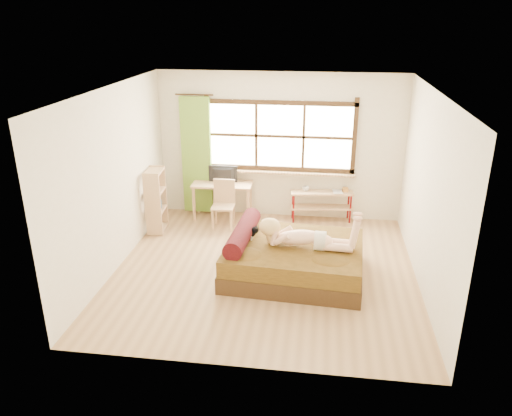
# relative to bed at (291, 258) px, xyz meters

# --- Properties ---
(floor) EXTENTS (4.50, 4.50, 0.00)m
(floor) POSITION_rel_bed_xyz_m (-0.40, 0.08, -0.27)
(floor) COLOR #9E754C
(floor) RESTS_ON ground
(ceiling) EXTENTS (4.50, 4.50, 0.00)m
(ceiling) POSITION_rel_bed_xyz_m (-0.40, 0.08, 2.43)
(ceiling) COLOR white
(ceiling) RESTS_ON wall_back
(wall_back) EXTENTS (4.50, 0.00, 4.50)m
(wall_back) POSITION_rel_bed_xyz_m (-0.40, 2.33, 1.08)
(wall_back) COLOR silver
(wall_back) RESTS_ON floor
(wall_front) EXTENTS (4.50, 0.00, 4.50)m
(wall_front) POSITION_rel_bed_xyz_m (-0.40, -2.17, 1.08)
(wall_front) COLOR silver
(wall_front) RESTS_ON floor
(wall_left) EXTENTS (0.00, 4.50, 4.50)m
(wall_left) POSITION_rel_bed_xyz_m (-2.65, 0.08, 1.08)
(wall_left) COLOR silver
(wall_left) RESTS_ON floor
(wall_right) EXTENTS (0.00, 4.50, 4.50)m
(wall_right) POSITION_rel_bed_xyz_m (1.85, 0.08, 1.08)
(wall_right) COLOR silver
(wall_right) RESTS_ON floor
(window) EXTENTS (2.80, 0.16, 1.46)m
(window) POSITION_rel_bed_xyz_m (-0.40, 2.30, 1.24)
(window) COLOR #FFEDBF
(window) RESTS_ON wall_back
(curtain) EXTENTS (0.55, 0.10, 2.20)m
(curtain) POSITION_rel_bed_xyz_m (-1.95, 2.21, 0.88)
(curtain) COLOR #4E8724
(curtain) RESTS_ON wall_back
(bed) EXTENTS (2.09, 1.72, 0.76)m
(bed) POSITION_rel_bed_xyz_m (0.00, 0.00, 0.00)
(bed) COLOR black
(bed) RESTS_ON floor
(woman) EXTENTS (1.41, 0.49, 0.60)m
(woman) POSITION_rel_bed_xyz_m (0.20, -0.05, 0.53)
(woman) COLOR beige
(woman) RESTS_ON bed
(kitten) EXTENTS (0.31, 0.14, 0.24)m
(kitten) POSITION_rel_bed_xyz_m (-0.67, 0.10, 0.35)
(kitten) COLOR black
(kitten) RESTS_ON bed
(desk) EXTENTS (1.12, 0.54, 0.69)m
(desk) POSITION_rel_bed_xyz_m (-1.43, 2.03, 0.33)
(desk) COLOR tan
(desk) RESTS_ON floor
(monitor) EXTENTS (0.54, 0.09, 0.31)m
(monitor) POSITION_rel_bed_xyz_m (-1.43, 2.08, 0.58)
(monitor) COLOR black
(monitor) RESTS_ON desk
(chair) EXTENTS (0.40, 0.40, 0.87)m
(chair) POSITION_rel_bed_xyz_m (-1.34, 1.66, 0.21)
(chair) COLOR tan
(chair) RESTS_ON floor
(pipe_shelf) EXTENTS (1.17, 0.43, 0.65)m
(pipe_shelf) POSITION_rel_bed_xyz_m (0.43, 2.15, 0.15)
(pipe_shelf) COLOR tan
(pipe_shelf) RESTS_ON floor
(cup) EXTENTS (0.13, 0.13, 0.09)m
(cup) POSITION_rel_bed_xyz_m (0.12, 2.15, 0.35)
(cup) COLOR gray
(cup) RESTS_ON pipe_shelf
(book) EXTENTS (0.20, 0.26, 0.02)m
(book) POSITION_rel_bed_xyz_m (0.62, 2.15, 0.31)
(book) COLOR gray
(book) RESTS_ON pipe_shelf
(bookshelf) EXTENTS (0.32, 0.52, 1.14)m
(bookshelf) POSITION_rel_bed_xyz_m (-2.48, 1.29, 0.31)
(bookshelf) COLOR tan
(bookshelf) RESTS_ON floor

